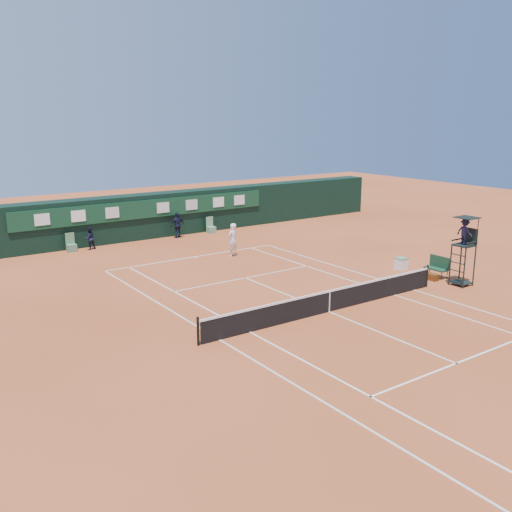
{
  "coord_description": "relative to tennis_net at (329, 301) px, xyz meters",
  "views": [
    {
      "loc": [
        -15.84,
        -17.14,
        8.18
      ],
      "look_at": [
        0.38,
        6.0,
        1.2
      ],
      "focal_mm": 40.0,
      "sensor_mm": 36.0,
      "label": 1
    }
  ],
  "objects": [
    {
      "name": "ground",
      "position": [
        0.0,
        0.0,
        -0.51
      ],
      "size": [
        90.0,
        90.0,
        0.0
      ],
      "primitive_type": "plane",
      "color": "#BE572C",
      "rests_on": "ground"
    },
    {
      "name": "court_lines",
      "position": [
        0.0,
        0.0,
        -0.5
      ],
      "size": [
        11.05,
        23.85,
        0.01
      ],
      "color": "silver",
      "rests_on": "ground"
    },
    {
      "name": "tennis_net",
      "position": [
        0.0,
        0.0,
        0.0
      ],
      "size": [
        12.9,
        0.1,
        1.1
      ],
      "color": "black",
      "rests_on": "ground"
    },
    {
      "name": "back_wall",
      "position": [
        0.0,
        18.74,
        1.0
      ],
      "size": [
        40.0,
        1.65,
        3.0
      ],
      "color": "black",
      "rests_on": "ground"
    },
    {
      "name": "linesman_chair_left",
      "position": [
        -5.5,
        17.48,
        -0.19
      ],
      "size": [
        0.55,
        0.5,
        1.15
      ],
      "color": "#527E5E",
      "rests_on": "ground"
    },
    {
      "name": "linesman_chair_right",
      "position": [
        4.5,
        17.48,
        -0.19
      ],
      "size": [
        0.55,
        0.5,
        1.15
      ],
      "color": "#63986D",
      "rests_on": "ground"
    },
    {
      "name": "umpire_chair",
      "position": [
        8.0,
        -0.8,
        1.95
      ],
      "size": [
        0.96,
        0.95,
        3.42
      ],
      "color": "black",
      "rests_on": "ground"
    },
    {
      "name": "player_bench",
      "position": [
        8.3,
        0.86,
        0.09
      ],
      "size": [
        0.55,
        1.2,
        1.1
      ],
      "color": "#183C28",
      "rests_on": "ground"
    },
    {
      "name": "tennis_bag",
      "position": [
        7.6,
        0.75,
        -0.34
      ],
      "size": [
        0.4,
        0.89,
        0.33
      ],
      "primitive_type": "cube",
      "rotation": [
        0.0,
        0.0,
        -0.01
      ],
      "color": "black",
      "rests_on": "ground"
    },
    {
      "name": "cooler",
      "position": [
        7.95,
        2.96,
        -0.18
      ],
      "size": [
        0.57,
        0.57,
        0.65
      ],
      "color": "white",
      "rests_on": "ground"
    },
    {
      "name": "tennis_ball",
      "position": [
        1.28,
        6.73,
        -0.47
      ],
      "size": [
        0.07,
        0.07,
        0.07
      ],
      "primitive_type": "sphere",
      "color": "#D2EE37",
      "rests_on": "ground"
    },
    {
      "name": "player",
      "position": [
        2.02,
        10.76,
        0.49
      ],
      "size": [
        0.84,
        0.69,
        1.99
      ],
      "primitive_type": "imported",
      "rotation": [
        0.0,
        0.0,
        3.47
      ],
      "color": "white",
      "rests_on": "ground"
    },
    {
      "name": "ball_kid_left",
      "position": [
        -4.35,
        17.4,
        0.2
      ],
      "size": [
        0.71,
        0.57,
        1.41
      ],
      "primitive_type": "imported",
      "rotation": [
        0.0,
        0.0,
        3.19
      ],
      "color": "black",
      "rests_on": "ground"
    },
    {
      "name": "ball_kid_right",
      "position": [
        1.79,
        17.35,
        0.37
      ],
      "size": [
        1.04,
        0.46,
        1.76
      ],
      "primitive_type": "imported",
      "rotation": [
        0.0,
        0.0,
        3.17
      ],
      "color": "black",
      "rests_on": "ground"
    }
  ]
}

